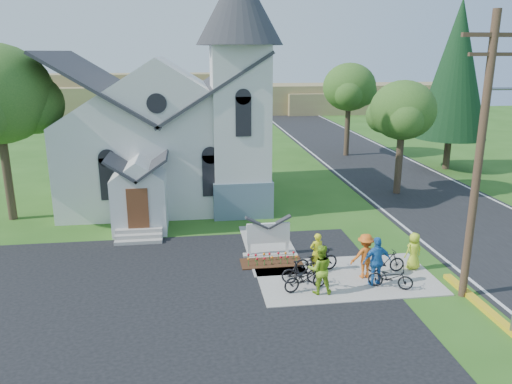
{
  "coord_description": "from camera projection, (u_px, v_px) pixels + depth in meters",
  "views": [
    {
      "loc": [
        -4.52,
        -16.98,
        8.69
      ],
      "look_at": [
        -1.49,
        5.0,
        2.42
      ],
      "focal_mm": 35.0,
      "sensor_mm": 36.0,
      "label": 1
    }
  ],
  "objects": [
    {
      "name": "sidewalk",
      "position": [
        346.0,
        278.0,
        19.81
      ],
      "size": [
        7.0,
        4.0,
        0.05
      ],
      "primitive_type": "cube",
      "color": "gray",
      "rests_on": "ground"
    },
    {
      "name": "cyclist_3",
      "position": [
        365.0,
        256.0,
        19.57
      ],
      "size": [
        1.22,
        0.76,
        1.81
      ],
      "primitive_type": "imported",
      "rotation": [
        0.0,
        0.0,
        3.22
      ],
      "color": "orange",
      "rests_on": "sidewalk"
    },
    {
      "name": "bike_3",
      "position": [
        386.0,
        261.0,
        20.14
      ],
      "size": [
        1.59,
        0.51,
        0.94
      ],
      "primitive_type": "imported",
      "rotation": [
        0.0,
        0.0,
        1.53
      ],
      "color": "black",
      "rests_on": "sidewalk"
    },
    {
      "name": "road",
      "position": [
        400.0,
        180.0,
        34.75
      ],
      "size": [
        8.0,
        90.0,
        0.02
      ],
      "primitive_type": "cube",
      "color": "black",
      "rests_on": "ground"
    },
    {
      "name": "cyclist_2",
      "position": [
        377.0,
        261.0,
        18.9
      ],
      "size": [
        1.17,
        0.56,
        1.94
      ],
      "primitive_type": "imported",
      "rotation": [
        0.0,
        0.0,
        3.22
      ],
      "color": "blue",
      "rests_on": "sidewalk"
    },
    {
      "name": "cyclist_0",
      "position": [
        317.0,
        252.0,
        20.12
      ],
      "size": [
        0.67,
        0.51,
        1.63
      ],
      "primitive_type": "imported",
      "rotation": [
        0.0,
        0.0,
        3.37
      ],
      "color": "yellow",
      "rests_on": "sidewalk"
    },
    {
      "name": "bike_2",
      "position": [
        316.0,
        260.0,
        20.15
      ],
      "size": [
        2.02,
        1.08,
        1.01
      ],
      "primitive_type": "imported",
      "rotation": [
        0.0,
        0.0,
        1.79
      ],
      "color": "black",
      "rests_on": "sidewalk"
    },
    {
      "name": "utility_pole",
      "position": [
        481.0,
        152.0,
        16.95
      ],
      "size": [
        3.45,
        0.28,
        10.0
      ],
      "color": "#402B20",
      "rests_on": "ground"
    },
    {
      "name": "tree_road_mid",
      "position": [
        349.0,
        87.0,
        41.63
      ],
      "size": [
        4.4,
        4.4,
        7.8
      ],
      "color": "#34261C",
      "rests_on": "ground"
    },
    {
      "name": "parking_lot",
      "position": [
        119.0,
        327.0,
        16.32
      ],
      "size": [
        20.0,
        16.0,
        0.02
      ],
      "primitive_type": "cube",
      "color": "black",
      "rests_on": "ground"
    },
    {
      "name": "bike_0",
      "position": [
        306.0,
        278.0,
        18.62
      ],
      "size": [
        1.91,
        1.1,
        0.95
      ],
      "primitive_type": "imported",
      "rotation": [
        0.0,
        0.0,
        1.85
      ],
      "color": "black",
      "rests_on": "sidewalk"
    },
    {
      "name": "bike_4",
      "position": [
        391.0,
        277.0,
        18.78
      ],
      "size": [
        1.75,
        1.19,
        0.87
      ],
      "primitive_type": "imported",
      "rotation": [
        0.0,
        0.0,
        1.16
      ],
      "color": "black",
      "rests_on": "sidewalk"
    },
    {
      "name": "conifer",
      "position": [
        456.0,
        70.0,
        36.26
      ],
      "size": [
        5.2,
        5.2,
        12.4
      ],
      "color": "#34261C",
      "rests_on": "ground"
    },
    {
      "name": "cyclist_4",
      "position": [
        414.0,
        251.0,
        20.38
      ],
      "size": [
        0.85,
        0.66,
        1.55
      ],
      "primitive_type": "imported",
      "rotation": [
        0.0,
        0.0,
        3.38
      ],
      "color": "#BFDC29",
      "rests_on": "sidewalk"
    },
    {
      "name": "bike_1",
      "position": [
        302.0,
        272.0,
        19.12
      ],
      "size": [
        1.63,
        0.69,
        0.95
      ],
      "primitive_type": "imported",
      "rotation": [
        0.0,
        0.0,
        1.41
      ],
      "color": "black",
      "rests_on": "sidewalk"
    },
    {
      "name": "cyclist_1",
      "position": [
        320.0,
        269.0,
        18.27
      ],
      "size": [
        0.98,
        0.8,
        1.88
      ],
      "primitive_type": "imported",
      "rotation": [
        0.0,
        0.0,
        3.04
      ],
      "color": "#88BA23",
      "rests_on": "sidewalk"
    },
    {
      "name": "church_sign",
      "position": [
        268.0,
        233.0,
        21.76
      ],
      "size": [
        2.2,
        0.4,
        1.7
      ],
      "color": "gray",
      "rests_on": "ground"
    },
    {
      "name": "flower_bed",
      "position": [
        271.0,
        263.0,
        21.17
      ],
      "size": [
        2.6,
        1.1,
        0.07
      ],
      "primitive_type": "cube",
      "color": "#38200F",
      "rests_on": "ground"
    },
    {
      "name": "distant_hills",
      "position": [
        241.0,
        98.0,
        72.69
      ],
      "size": [
        61.0,
        10.0,
        5.6
      ],
      "color": "#8B744E",
      "rests_on": "ground"
    },
    {
      "name": "church",
      "position": [
        170.0,
        113.0,
        28.9
      ],
      "size": [
        12.35,
        12.0,
        13.0
      ],
      "color": "silver",
      "rests_on": "ground"
    },
    {
      "name": "tree_road_near",
      "position": [
        403.0,
        111.0,
        30.28
      ],
      "size": [
        4.0,
        4.0,
        7.05
      ],
      "color": "#34261C",
      "rests_on": "ground"
    },
    {
      "name": "ground",
      "position": [
        312.0,
        286.0,
        19.14
      ],
      "size": [
        120.0,
        120.0,
        0.0
      ],
      "primitive_type": "plane",
      "color": "#2B5719",
      "rests_on": "ground"
    }
  ]
}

